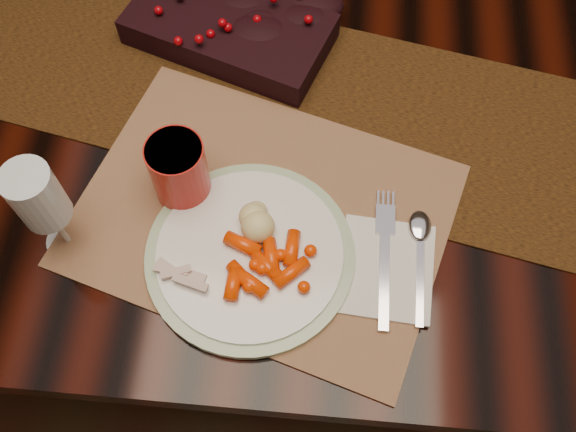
# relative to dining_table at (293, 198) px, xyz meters

# --- Properties ---
(floor) EXTENTS (5.00, 5.00, 0.00)m
(floor) POSITION_rel_dining_table_xyz_m (0.00, 0.00, -0.38)
(floor) COLOR black
(floor) RESTS_ON ground
(dining_table) EXTENTS (1.80, 1.00, 0.75)m
(dining_table) POSITION_rel_dining_table_xyz_m (0.00, 0.00, 0.00)
(dining_table) COLOR black
(dining_table) RESTS_ON floor
(table_runner) EXTENTS (1.64, 0.66, 0.00)m
(table_runner) POSITION_rel_dining_table_xyz_m (-0.05, -0.02, 0.38)
(table_runner) COLOR #3D2405
(table_runner) RESTS_ON dining_table
(centerpiece) EXTENTS (0.35, 0.26, 0.06)m
(centerpiece) POSITION_rel_dining_table_xyz_m (-0.11, 0.08, 0.41)
(centerpiece) COLOR black
(centerpiece) RESTS_ON table_runner
(placemat_main) EXTENTS (0.58, 0.49, 0.00)m
(placemat_main) POSITION_rel_dining_table_xyz_m (-0.02, -0.24, 0.38)
(placemat_main) COLOR olive
(placemat_main) RESTS_ON dining_table
(dinner_plate) EXTENTS (0.29, 0.29, 0.02)m
(dinner_plate) POSITION_rel_dining_table_xyz_m (-0.03, -0.30, 0.39)
(dinner_plate) COLOR white
(dinner_plate) RESTS_ON placemat_main
(baby_carrots) EXTENTS (0.13, 0.12, 0.02)m
(baby_carrots) POSITION_rel_dining_table_xyz_m (-0.01, -0.33, 0.40)
(baby_carrots) COLOR #E73400
(baby_carrots) RESTS_ON dinner_plate
(mashed_potatoes) EXTENTS (0.10, 0.09, 0.04)m
(mashed_potatoes) POSITION_rel_dining_table_xyz_m (-0.04, -0.26, 0.42)
(mashed_potatoes) COLOR #D3C173
(mashed_potatoes) RESTS_ON dinner_plate
(turkey_shreds) EXTENTS (0.08, 0.07, 0.02)m
(turkey_shreds) POSITION_rel_dining_table_xyz_m (-0.12, -0.34, 0.40)
(turkey_shreds) COLOR beige
(turkey_shreds) RESTS_ON dinner_plate
(napkin) EXTENTS (0.13, 0.15, 0.00)m
(napkin) POSITION_rel_dining_table_xyz_m (0.15, -0.30, 0.38)
(napkin) COLOR silver
(napkin) RESTS_ON placemat_main
(fork) EXTENTS (0.03, 0.18, 0.00)m
(fork) POSITION_rel_dining_table_xyz_m (0.14, -0.30, 0.39)
(fork) COLOR silver
(fork) RESTS_ON napkin
(spoon) EXTENTS (0.03, 0.15, 0.00)m
(spoon) POSITION_rel_dining_table_xyz_m (0.19, -0.30, 0.39)
(spoon) COLOR white
(spoon) RESTS_ON napkin
(red_cup) EXTENTS (0.10, 0.10, 0.11)m
(red_cup) POSITION_rel_dining_table_xyz_m (-0.14, -0.21, 0.43)
(red_cup) COLOR #B41911
(red_cup) RESTS_ON placemat_main
(wine_glass) EXTENTS (0.06, 0.06, 0.17)m
(wine_glass) POSITION_rel_dining_table_xyz_m (-0.28, -0.30, 0.46)
(wine_glass) COLOR silver
(wine_glass) RESTS_ON dining_table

